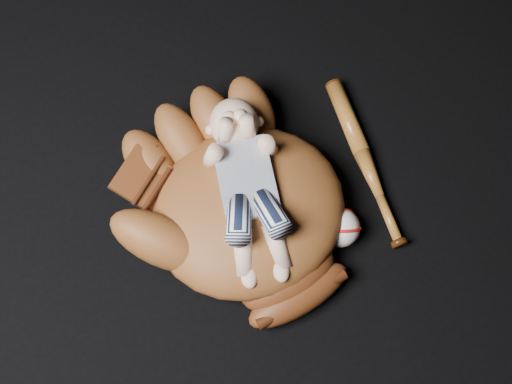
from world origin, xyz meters
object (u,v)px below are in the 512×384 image
(newborn_baby, at_px, (249,192))
(baseball_bat, at_px, (365,161))
(baseball_glove, at_px, (248,206))
(baseball, at_px, (340,228))

(newborn_baby, relative_size, baseball_bat, 0.93)
(baseball_glove, distance_m, baseball, 0.19)
(newborn_baby, xyz_separation_m, baseball_bat, (0.26, 0.09, -0.12))
(baseball_glove, bearing_deg, newborn_baby, 44.52)
(baseball_glove, xyz_separation_m, baseball_bat, (0.26, 0.10, -0.07))
(baseball_bat, height_order, baseball, baseball)
(baseball_glove, relative_size, baseball_bat, 1.38)
(baseball_glove, distance_m, baseball_bat, 0.29)
(newborn_baby, distance_m, baseball, 0.21)
(baseball_glove, bearing_deg, baseball_bat, -2.88)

